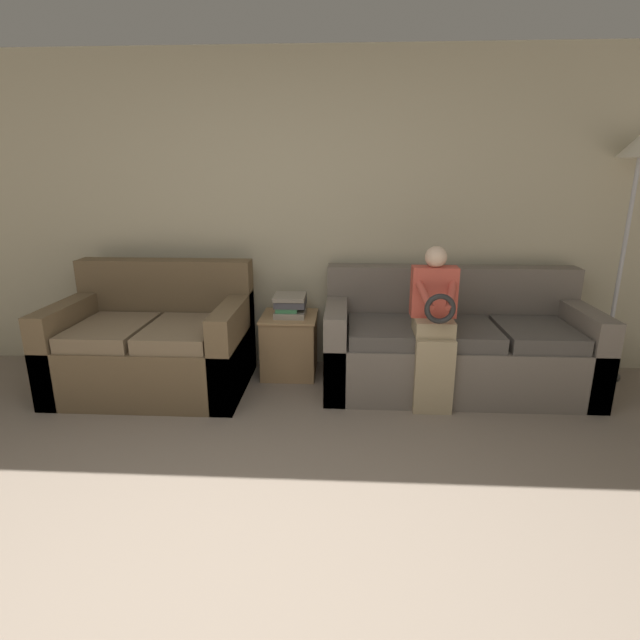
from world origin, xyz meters
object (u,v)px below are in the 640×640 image
object	(u,v)px
couch_side	(156,345)
floor_lamp	(637,173)
side_shelf	(290,344)
book_stack	(290,305)
child_left_seated	(434,323)
couch_main	(454,346)

from	to	relation	value
couch_side	floor_lamp	distance (m)	3.84
side_shelf	book_stack	bearing A→B (deg)	-13.63
book_stack	child_left_seated	bearing A→B (deg)	-26.84
side_shelf	floor_lamp	world-z (taller)	floor_lamp
couch_main	couch_side	world-z (taller)	couch_side
side_shelf	book_stack	size ratio (longest dim) A/B	1.76
child_left_seated	side_shelf	world-z (taller)	child_left_seated
child_left_seated	side_shelf	bearing A→B (deg)	153.25
couch_side	child_left_seated	bearing A→B (deg)	-6.26
side_shelf	floor_lamp	bearing A→B (deg)	1.38
couch_main	couch_side	size ratio (longest dim) A/B	1.42
couch_main	side_shelf	world-z (taller)	couch_main
side_shelf	floor_lamp	size ratio (longest dim) A/B	0.26
couch_side	floor_lamp	size ratio (longest dim) A/B	0.74
couch_main	side_shelf	xyz separation A→B (m)	(-1.31, 0.18, -0.06)
child_left_seated	side_shelf	distance (m)	1.26
side_shelf	couch_main	bearing A→B (deg)	-7.63
child_left_seated	book_stack	xyz separation A→B (m)	(-1.07, 0.54, -0.03)
side_shelf	book_stack	world-z (taller)	book_stack
child_left_seated	book_stack	size ratio (longest dim) A/B	4.00
couch_side	floor_lamp	bearing A→B (deg)	5.97
couch_main	couch_side	xyz separation A→B (m)	(-2.31, -0.14, 0.01)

